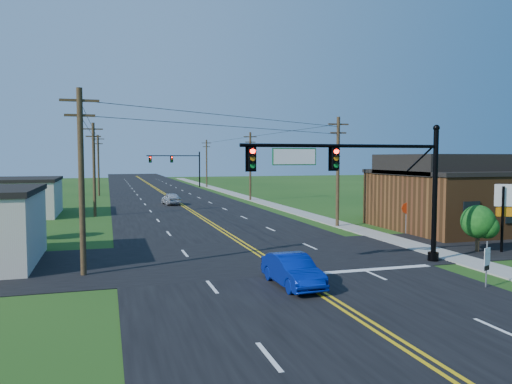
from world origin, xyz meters
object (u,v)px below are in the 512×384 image
object	(u,v)px
signal_mast_main	(362,176)
stop_sign	(406,211)
signal_mast_far	(177,163)
blue_car	(293,271)
route_sign	(487,261)

from	to	relation	value
signal_mast_main	stop_sign	size ratio (longest dim) A/B	4.80
signal_mast_far	blue_car	distance (m)	75.11
signal_mast_main	signal_mast_far	size ratio (longest dim) A/B	1.03
signal_mast_far	stop_sign	world-z (taller)	signal_mast_far
blue_car	route_sign	bearing A→B (deg)	-20.84
route_sign	stop_sign	size ratio (longest dim) A/B	0.88
route_sign	stop_sign	xyz separation A→B (m)	(5.50, 14.46, 0.49)
signal_mast_main	route_sign	bearing A→B (deg)	-60.02
signal_mast_main	route_sign	distance (m)	7.25
route_sign	stop_sign	world-z (taller)	stop_sign
signal_mast_far	route_sign	bearing A→B (deg)	-87.74
route_sign	blue_car	bearing A→B (deg)	138.50
blue_car	stop_sign	bearing A→B (deg)	38.40
signal_mast_main	signal_mast_far	world-z (taller)	same
signal_mast_main	signal_mast_far	distance (m)	72.00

